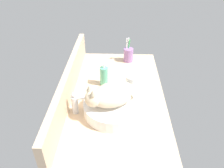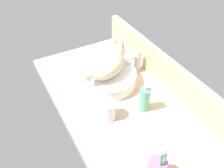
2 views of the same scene
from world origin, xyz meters
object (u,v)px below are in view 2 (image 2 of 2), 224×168
faucet (136,61)px  soap_dispenser (145,99)px  sink_basin (106,78)px  cat (107,63)px  water_glass (108,111)px

faucet → soap_dispenser: size_ratio=0.85×
sink_basin → faucet: faucet is taller
faucet → sink_basin: bearing=-86.2°
faucet → soap_dispenser: bearing=-24.8°
cat → water_glass: (24.09, -12.27, -8.60)cm
soap_dispenser → faucet: bearing=155.2°
sink_basin → cat: bearing=123.6°
soap_dispenser → water_glass: bearing=-101.0°
water_glass → cat: bearing=153.0°
faucet → soap_dispenser: 31.05cm
sink_basin → cat: size_ratio=1.10×
cat → water_glass: bearing=-27.0°
soap_dispenser → water_glass: 18.64cm
faucet → cat: bearing=-88.3°
soap_dispenser → water_glass: soap_dispenser is taller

